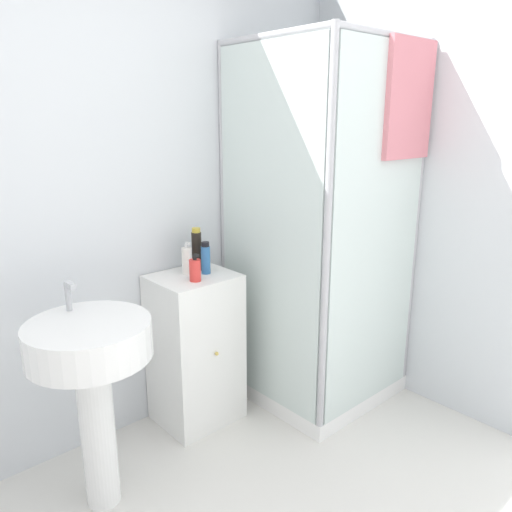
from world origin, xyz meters
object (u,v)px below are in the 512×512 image
(soap_dispenser, at_px, (195,270))
(shampoo_bottle_tall_black, at_px, (197,250))
(lotion_bottle_white, at_px, (187,260))
(shampoo_bottle_blue, at_px, (206,258))
(sink, at_px, (91,366))

(soap_dispenser, distance_m, shampoo_bottle_tall_black, 0.19)
(soap_dispenser, distance_m, lotion_bottle_white, 0.13)
(shampoo_bottle_blue, bearing_deg, soap_dispenser, -150.24)
(shampoo_bottle_tall_black, distance_m, shampoo_bottle_blue, 0.08)
(sink, bearing_deg, lotion_bottle_white, 23.20)
(sink, height_order, soap_dispenser, soap_dispenser)
(soap_dispenser, height_order, lotion_bottle_white, lotion_bottle_white)
(shampoo_bottle_tall_black, distance_m, lotion_bottle_white, 0.09)
(soap_dispenser, xyz_separation_m, shampoo_bottle_tall_black, (0.11, 0.14, 0.06))
(soap_dispenser, relative_size, shampoo_bottle_tall_black, 0.61)
(shampoo_bottle_tall_black, xyz_separation_m, lotion_bottle_white, (-0.07, -0.02, -0.04))
(shampoo_bottle_tall_black, relative_size, lotion_bottle_white, 1.35)
(sink, distance_m, shampoo_bottle_tall_black, 0.86)
(shampoo_bottle_tall_black, xyz_separation_m, shampoo_bottle_blue, (0.00, -0.07, -0.03))
(sink, bearing_deg, shampoo_bottle_tall_black, 22.14)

